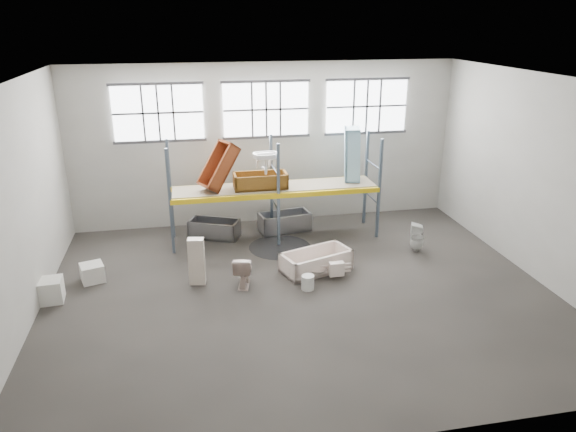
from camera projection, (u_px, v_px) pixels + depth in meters
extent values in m
cube|color=#433E3A|center=(300.00, 293.00, 12.98)|extent=(12.00, 10.00, 0.10)
cube|color=silver|center=(302.00, 77.00, 11.20)|extent=(12.00, 10.00, 0.10)
cube|color=#9C9A92|center=(266.00, 144.00, 16.73)|extent=(12.00, 0.10, 5.00)
cube|color=#B7B5AA|center=(379.00, 303.00, 7.45)|extent=(12.00, 0.10, 5.00)
cube|color=#ACA9A0|center=(14.00, 211.00, 10.99)|extent=(0.10, 10.00, 5.00)
cube|color=#A9A79D|center=(540.00, 178.00, 13.19)|extent=(0.10, 10.00, 5.00)
cube|color=white|center=(158.00, 113.00, 15.66)|extent=(2.60, 0.04, 1.60)
cube|color=white|center=(266.00, 109.00, 16.24)|extent=(2.60, 0.04, 1.60)
cube|color=white|center=(367.00, 106.00, 16.83)|extent=(2.60, 0.04, 1.60)
cube|color=slate|center=(170.00, 202.00, 14.56)|extent=(0.08, 0.08, 3.00)
cube|color=slate|center=(170.00, 189.00, 15.66)|extent=(0.08, 0.08, 3.00)
cube|color=slate|center=(278.00, 196.00, 15.10)|extent=(0.08, 0.08, 3.00)
cube|color=slate|center=(271.00, 184.00, 16.21)|extent=(0.08, 0.08, 3.00)
cube|color=slate|center=(379.00, 189.00, 15.65)|extent=(0.08, 0.08, 3.00)
cube|color=slate|center=(366.00, 178.00, 16.75)|extent=(0.08, 0.08, 3.00)
cube|color=yellow|center=(278.00, 196.00, 15.10)|extent=(6.00, 0.10, 0.14)
cube|color=yellow|center=(271.00, 184.00, 16.21)|extent=(6.00, 0.10, 0.14)
cube|color=gray|center=(275.00, 187.00, 15.63)|extent=(5.90, 1.10, 0.03)
cylinder|color=black|center=(280.00, 247.00, 15.44)|extent=(1.80, 1.80, 0.00)
cube|color=silver|center=(337.00, 269.00, 13.47)|extent=(0.38, 0.19, 0.36)
imported|color=beige|center=(317.00, 271.00, 13.62)|extent=(0.62, 0.62, 0.17)
imported|color=beige|center=(243.00, 270.00, 13.13)|extent=(0.61, 0.87, 0.80)
cube|color=beige|center=(197.00, 261.00, 13.15)|extent=(0.42, 0.31, 1.20)
imported|color=white|center=(417.00, 237.00, 15.05)|extent=(0.50, 0.49, 0.83)
imported|color=silver|center=(266.00, 173.00, 15.10)|extent=(0.80, 0.66, 0.64)
cylinder|color=silver|center=(308.00, 282.00, 13.00)|extent=(0.31, 0.31, 0.36)
cube|color=silver|center=(48.00, 291.00, 12.42)|extent=(0.68, 0.60, 0.55)
cube|color=silver|center=(92.00, 273.00, 13.41)|extent=(0.67, 0.67, 0.45)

